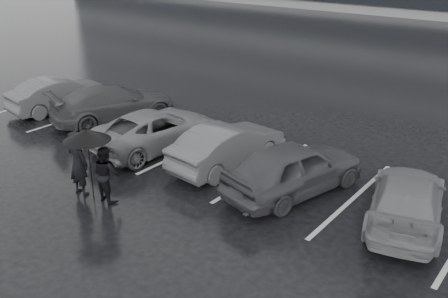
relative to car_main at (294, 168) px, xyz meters
name	(u,v)px	position (x,y,z in m)	size (l,w,h in m)	color
ground	(194,197)	(-1.95, -1.84, -0.71)	(160.00, 160.00, 0.00)	black
car_main	(294,168)	(0.00, 0.00, 0.00)	(1.68, 4.18, 1.43)	black
car_west_a	(228,145)	(-2.43, 0.28, -0.06)	(1.38, 3.95, 1.30)	#2E2E31
car_west_b	(156,129)	(-5.18, 0.04, -0.09)	(2.06, 4.47, 1.24)	#4E4E51
car_west_c	(114,103)	(-8.26, 0.93, -0.04)	(1.89, 4.64, 1.35)	black
car_west_d	(60,94)	(-10.92, 0.45, -0.06)	(1.38, 3.96, 1.30)	#2E2E31
car_east	(407,199)	(2.89, 0.33, -0.12)	(1.66, 4.08, 1.19)	#4E4E51
pedestrian_left	(78,163)	(-4.44, -3.55, 0.18)	(0.65, 0.43, 1.79)	black
pedestrian_right	(106,174)	(-3.62, -3.34, 0.03)	(0.72, 0.56, 1.49)	black
umbrella	(87,135)	(-3.90, -3.57, 1.12)	(1.19, 1.19, 2.01)	black
stall_stripes	(227,159)	(-2.75, 0.66, -0.71)	(19.72, 5.00, 0.00)	#B4B4B7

